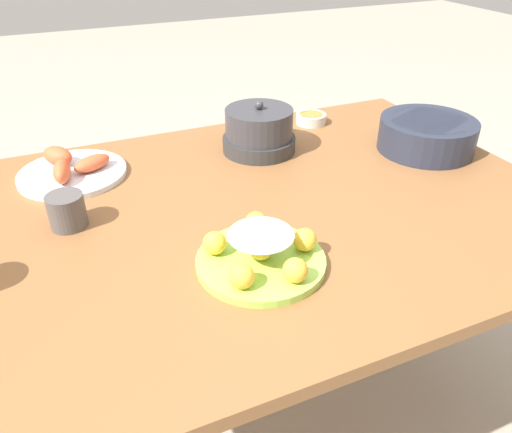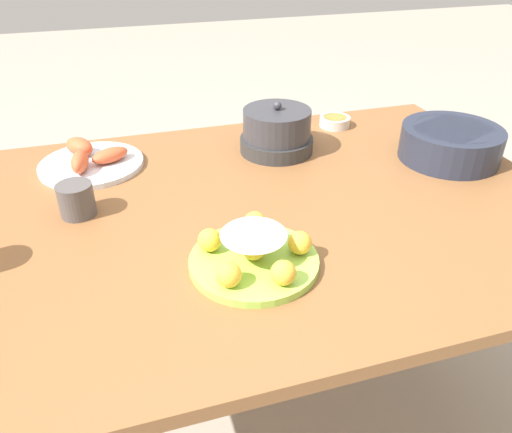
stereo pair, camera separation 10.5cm
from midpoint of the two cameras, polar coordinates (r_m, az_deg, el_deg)
name	(u,v)px [view 1 (the left image)]	position (r m, az deg, el deg)	size (l,w,h in m)	color
ground_plane	(253,408)	(1.67, -2.27, -21.11)	(12.00, 12.00, 0.00)	#9E9384
dining_table	(252,235)	(1.21, -2.92, -2.17)	(1.47, 1.02, 0.74)	brown
cake_plate	(261,254)	(0.96, -2.53, -4.39)	(0.25, 0.25, 0.08)	#99CC4C
serving_bowl	(427,134)	(1.49, 17.06, 8.96)	(0.27, 0.27, 0.09)	#232838
sauce_bowl	(311,118)	(1.63, 4.45, 11.09)	(0.10, 0.10, 0.03)	beige
seafood_platter	(71,170)	(1.39, -22.41, 4.92)	(0.27, 0.27, 0.06)	silver
cup_far	(67,211)	(1.17, -23.26, 0.52)	(0.08, 0.08, 0.08)	#4C4747
warming_pot	(259,131)	(1.42, -1.80, 9.69)	(0.21, 0.21, 0.15)	#2D2D2D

